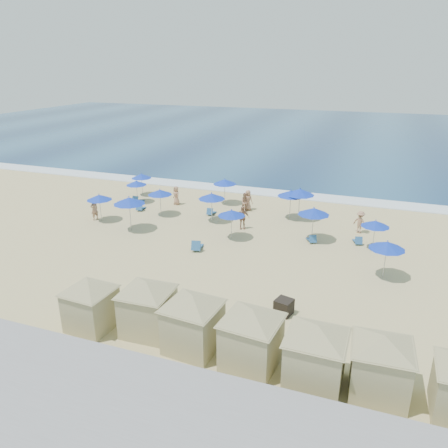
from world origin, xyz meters
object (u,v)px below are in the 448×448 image
at_px(umbrella_10, 375,224).
at_px(umbrella_9, 291,193).
at_px(umbrella_5, 212,196).
at_px(beachgoer_2, 242,217).
at_px(cabana_2, 193,315).
at_px(umbrella_11, 387,245).
at_px(umbrella_12, 160,192).
at_px(beachgoer_1, 245,202).
at_px(umbrella_7, 300,192).
at_px(beachgoer_0, 94,209).
at_px(umbrella_2, 141,176).
at_px(umbrella_8, 314,211).
at_px(cabana_5, 382,357).
at_px(umbrella_3, 129,201).
at_px(beachgoer_3, 360,222).
at_px(trash_bin, 284,307).
at_px(umbrella_1, 99,197).
at_px(cabana_1, 147,300).
at_px(cabana_4, 316,348).
at_px(beachgoer_5, 176,195).
at_px(cabana_3, 252,330).
at_px(umbrella_4, 225,182).
at_px(umbrella_0, 136,183).
at_px(cabana_0, 90,299).
at_px(umbrella_6, 232,213).
at_px(beachgoer_4, 248,200).

bearing_deg(umbrella_10, umbrella_9, 147.47).
bearing_deg(umbrella_5, beachgoer_2, -15.02).
distance_m(cabana_2, umbrella_11, 12.73).
bearing_deg(umbrella_12, beachgoer_1, 27.09).
bearing_deg(umbrella_7, beachgoer_0, -159.24).
bearing_deg(umbrella_2, umbrella_9, -6.87).
xyz_separation_m(umbrella_2, umbrella_7, (15.34, -1.61, 0.42)).
height_order(umbrella_8, umbrella_11, umbrella_8).
height_order(cabana_5, umbrella_7, cabana_5).
bearing_deg(umbrella_2, umbrella_3, -65.09).
bearing_deg(beachgoer_3, beachgoer_2, 40.44).
relative_size(umbrella_10, umbrella_11, 0.91).
height_order(trash_bin, umbrella_7, umbrella_7).
bearing_deg(umbrella_1, cabana_1, -47.51).
height_order(umbrella_9, beachgoer_1, umbrella_9).
distance_m(cabana_4, beachgoer_5, 24.47).
xyz_separation_m(umbrella_11, umbrella_12, (-17.62, 5.50, -0.09)).
height_order(cabana_2, cabana_3, cabana_2).
height_order(cabana_1, umbrella_4, cabana_1).
bearing_deg(umbrella_2, umbrella_0, -70.96).
xyz_separation_m(cabana_2, umbrella_1, (-13.71, 12.70, 0.27)).
relative_size(cabana_0, beachgoer_1, 2.62).
height_order(umbrella_6, umbrella_9, umbrella_9).
distance_m(umbrella_10, beachgoer_1, 11.55).
height_order(cabana_3, umbrella_1, cabana_3).
distance_m(cabana_3, umbrella_11, 11.45).
distance_m(umbrella_3, beachgoer_4, 10.37).
bearing_deg(beachgoer_0, umbrella_0, -169.11).
xyz_separation_m(cabana_4, beachgoer_1, (-8.93, 19.27, -0.87)).
relative_size(umbrella_10, beachgoer_5, 1.28).
bearing_deg(umbrella_10, cabana_5, -86.90).
xyz_separation_m(cabana_2, cabana_4, (5.37, -0.45, 0.00)).
bearing_deg(umbrella_12, umbrella_8, -5.38).
bearing_deg(umbrella_1, cabana_4, -34.58).
height_order(cabana_0, umbrella_1, cabana_0).
bearing_deg(cabana_2, beachgoer_0, 138.35).
bearing_deg(beachgoer_1, beachgoer_0, -177.32).
height_order(umbrella_3, umbrella_11, umbrella_3).
height_order(cabana_4, umbrella_7, cabana_4).
distance_m(cabana_2, umbrella_0, 22.49).
xyz_separation_m(cabana_4, umbrella_4, (-11.32, 20.76, 0.35)).
bearing_deg(umbrella_0, umbrella_5, -15.91).
height_order(beachgoer_2, beachgoer_5, beachgoer_2).
height_order(cabana_3, umbrella_3, cabana_3).
relative_size(umbrella_1, beachgoer_1, 1.37).
xyz_separation_m(umbrella_2, beachgoer_0, (-0.04, -7.44, -0.99)).
bearing_deg(beachgoer_2, beachgoer_5, 131.62).
bearing_deg(beachgoer_4, umbrella_0, 17.85).
distance_m(umbrella_1, umbrella_8, 16.63).
relative_size(umbrella_5, umbrella_12, 1.06).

